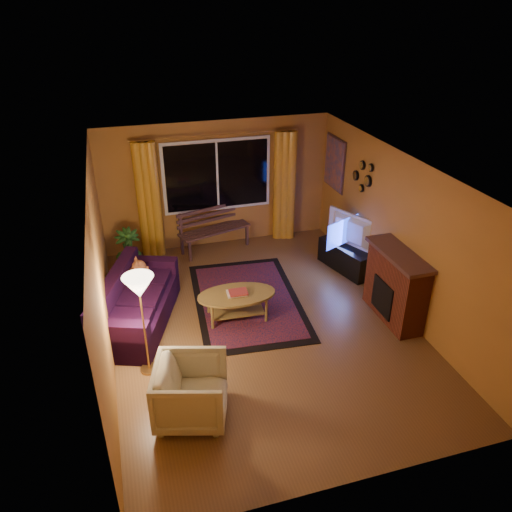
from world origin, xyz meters
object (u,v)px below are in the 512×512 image
object	(u,v)px
floor_lamp	(144,326)
bench	(215,240)
sofa	(137,301)
coffee_table	(237,306)
tv_console	(346,258)
armchair	(191,389)

from	to	relation	value
floor_lamp	bench	bearing A→B (deg)	63.38
sofa	bench	bearing A→B (deg)	72.04
coffee_table	sofa	bearing A→B (deg)	169.04
coffee_table	tv_console	xyz separation A→B (m)	(2.32, 0.94, 0.02)
sofa	coffee_table	xyz separation A→B (m)	(1.50, -0.29, -0.19)
coffee_table	armchair	bearing A→B (deg)	-119.20
floor_lamp	tv_console	world-z (taller)	floor_lamp
armchair	coffee_table	distance (m)	2.14
bench	armchair	distance (m)	4.45
bench	tv_console	distance (m)	2.61
bench	sofa	distance (m)	2.72
floor_lamp	tv_console	distance (m)	4.23
coffee_table	floor_lamp	bearing A→B (deg)	-149.62
bench	coffee_table	world-z (taller)	coffee_table
bench	sofa	world-z (taller)	sofa
bench	sofa	bearing A→B (deg)	-145.03
sofa	tv_console	bearing A→B (deg)	29.94
armchair	coffee_table	bearing A→B (deg)	-13.11
bench	tv_console	world-z (taller)	tv_console
sofa	floor_lamp	distance (m)	1.20
floor_lamp	tv_console	size ratio (longest dim) A/B	1.29
armchair	floor_lamp	distance (m)	1.13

